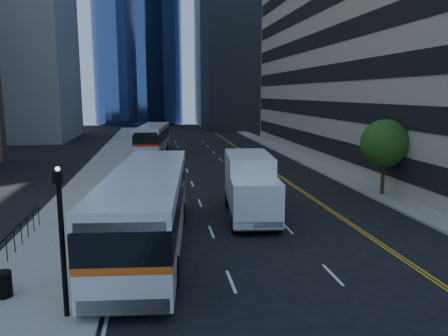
% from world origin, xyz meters
% --- Properties ---
extents(ground, '(160.00, 160.00, 0.00)m').
position_xyz_m(ground, '(0.00, 0.00, 0.00)').
color(ground, black).
rests_on(ground, ground).
extents(sidewalk_west, '(5.00, 90.00, 0.15)m').
position_xyz_m(sidewalk_west, '(-10.50, 25.00, 0.07)').
color(sidewalk_west, gray).
rests_on(sidewalk_west, ground).
extents(sidewalk_east, '(2.00, 90.00, 0.15)m').
position_xyz_m(sidewalk_east, '(9.00, 25.00, 0.07)').
color(sidewalk_east, gray).
rests_on(sidewalk_east, ground).
extents(midrise_west, '(18.00, 18.00, 35.00)m').
position_xyz_m(midrise_west, '(-28.00, 52.00, 17.50)').
color(midrise_west, gray).
rests_on(midrise_west, ground).
extents(street_tree, '(3.20, 3.20, 5.10)m').
position_xyz_m(street_tree, '(9.00, 8.00, 3.64)').
color(street_tree, '#332114').
rests_on(street_tree, sidewalk_east).
extents(lamp_post, '(0.28, 0.28, 4.56)m').
position_xyz_m(lamp_post, '(-9.00, -6.00, 2.72)').
color(lamp_post, black).
rests_on(lamp_post, sidewalk_west).
extents(bus_front, '(4.26, 14.02, 3.56)m').
position_xyz_m(bus_front, '(-6.60, 0.14, 1.94)').
color(bus_front, silver).
rests_on(bus_front, ground).
extents(bus_rear, '(4.12, 12.81, 3.25)m').
position_xyz_m(bus_rear, '(-6.60, 32.44, 1.77)').
color(bus_rear, silver).
rests_on(bus_rear, ground).
extents(box_truck, '(3.19, 7.48, 3.48)m').
position_xyz_m(box_truck, '(-0.97, 4.43, 1.83)').
color(box_truck, white).
rests_on(box_truck, ground).
extents(trash_can, '(0.77, 0.77, 0.87)m').
position_xyz_m(trash_can, '(-11.37, -4.33, 0.59)').
color(trash_can, black).
rests_on(trash_can, sidewalk_west).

